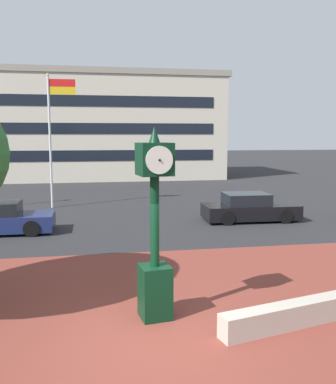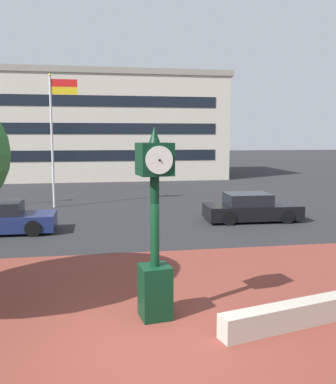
{
  "view_description": "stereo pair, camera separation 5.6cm",
  "coord_description": "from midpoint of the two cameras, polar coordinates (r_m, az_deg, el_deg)",
  "views": [
    {
      "loc": [
        -1.1,
        -7.55,
        3.91
      ],
      "look_at": [
        0.41,
        0.93,
        2.76
      ],
      "focal_mm": 39.67,
      "sensor_mm": 36.0,
      "label": 1
    },
    {
      "loc": [
        -1.04,
        -7.56,
        3.91
      ],
      "look_at": [
        0.41,
        0.93,
        2.76
      ],
      "focal_mm": 39.67,
      "sensor_mm": 36.0,
      "label": 2
    }
  ],
  "objects": [
    {
      "name": "ground_plane",
      "position": [
        8.57,
        -1.57,
        -19.51
      ],
      "size": [
        200.0,
        200.0,
        0.0
      ],
      "primitive_type": "plane",
      "color": "#262628"
    },
    {
      "name": "plaza_brick_paving",
      "position": [
        9.59,
        -2.58,
        -16.41
      ],
      "size": [
        44.0,
        10.28,
        0.01
      ],
      "primitive_type": "cube",
      "color": "brown",
      "rests_on": "ground"
    },
    {
      "name": "planter_wall",
      "position": [
        9.37,
        16.21,
        -15.67
      ],
      "size": [
        3.2,
        1.16,
        0.5
      ],
      "primitive_type": "cube",
      "rotation": [
        0.0,
        0.0,
        0.24
      ],
      "color": "#ADA393",
      "rests_on": "ground"
    },
    {
      "name": "street_clock",
      "position": [
        8.98,
        -1.6,
        -5.75
      ],
      "size": [
        0.76,
        0.8,
        4.09
      ],
      "rotation": [
        0.0,
        0.0,
        0.14
      ],
      "color": "black",
      "rests_on": "ground"
    },
    {
      "name": "car_street_near",
      "position": [
        18.31,
        -21.33,
        -3.42
      ],
      "size": [
        4.07,
        1.84,
        1.28
      ],
      "rotation": [
        0.0,
        0.0,
        4.71
      ],
      "color": "navy",
      "rests_on": "ground"
    },
    {
      "name": "car_street_mid",
      "position": [
        19.88,
        11.17,
        -2.19
      ],
      "size": [
        4.36,
        1.99,
        1.28
      ],
      "rotation": [
        0.0,
        0.0,
        4.68
      ],
      "color": "black",
      "rests_on": "ground"
    },
    {
      "name": "flagpole_primary",
      "position": [
        23.66,
        -14.95,
        7.98
      ],
      "size": [
        1.48,
        0.14,
        7.14
      ],
      "color": "silver",
      "rests_on": "ground"
    },
    {
      "name": "civic_building",
      "position": [
        40.93,
        -12.18,
        8.61
      ],
      "size": [
        27.19,
        10.21,
        9.45
      ],
      "color": "beige",
      "rests_on": "ground"
    }
  ]
}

